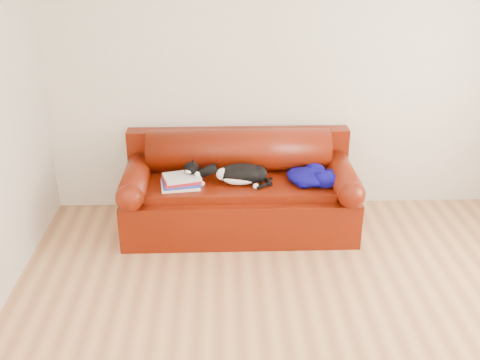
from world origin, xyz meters
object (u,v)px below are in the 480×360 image
object	(u,v)px
book_stack	(181,181)
blanket	(311,176)
cat	(241,175)
sofa_base	(239,205)

from	to	relation	value
book_stack	blanket	size ratio (longest dim) A/B	0.75
blanket	cat	bearing A→B (deg)	179.77
cat	blanket	bearing A→B (deg)	4.51
cat	sofa_base	bearing A→B (deg)	103.45
book_stack	blanket	bearing A→B (deg)	1.92
sofa_base	blanket	distance (m)	0.72
cat	blanket	xyz separation A→B (m)	(0.62, -0.00, -0.02)
blanket	sofa_base	bearing A→B (deg)	171.49
book_stack	cat	world-z (taller)	cat
sofa_base	book_stack	distance (m)	0.62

